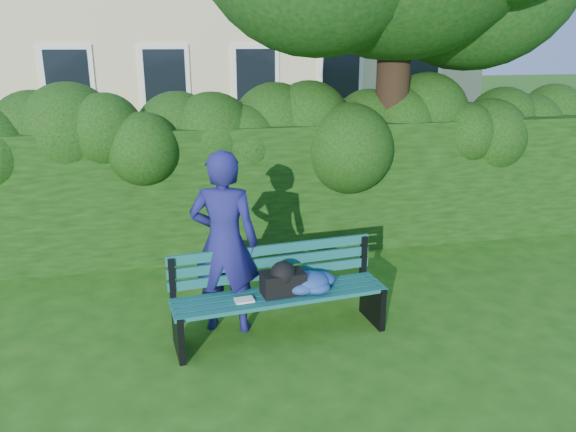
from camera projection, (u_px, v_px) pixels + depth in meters
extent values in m
plane|color=#205412|center=(300.00, 314.00, 6.18)|extent=(80.00, 80.00, 0.00)
cube|color=white|center=(68.00, 77.00, 14.13)|extent=(1.30, 0.08, 1.60)
cube|color=black|center=(67.00, 77.00, 14.09)|extent=(1.05, 0.04, 1.35)
cube|color=white|center=(165.00, 76.00, 14.63)|extent=(1.30, 0.08, 1.60)
cube|color=black|center=(165.00, 76.00, 14.59)|extent=(1.05, 0.04, 1.35)
cube|color=white|center=(256.00, 75.00, 15.13)|extent=(1.30, 0.08, 1.60)
cube|color=black|center=(256.00, 75.00, 15.09)|extent=(1.05, 0.04, 1.35)
cube|color=white|center=(340.00, 74.00, 15.63)|extent=(1.30, 0.08, 1.60)
cube|color=black|center=(341.00, 74.00, 15.59)|extent=(1.05, 0.04, 1.35)
cube|color=white|center=(420.00, 73.00, 16.13)|extent=(1.30, 0.08, 1.60)
cube|color=black|center=(421.00, 73.00, 16.09)|extent=(1.05, 0.04, 1.35)
cube|color=black|center=(263.00, 187.00, 7.96)|extent=(10.00, 1.00, 1.80)
cylinder|color=black|center=(392.00, 90.00, 7.89)|extent=(0.47, 0.47, 4.42)
cube|color=#0E4847|center=(286.00, 303.00, 5.43)|extent=(2.15, 0.31, 0.04)
cube|color=#0E4847|center=(282.00, 298.00, 5.54)|extent=(2.15, 0.31, 0.04)
cube|color=#0E4847|center=(279.00, 293.00, 5.65)|extent=(2.15, 0.31, 0.04)
cube|color=#0E4847|center=(275.00, 288.00, 5.76)|extent=(2.15, 0.31, 0.04)
cube|color=#0E4847|center=(273.00, 274.00, 5.79)|extent=(2.15, 0.24, 0.10)
cube|color=#0E4847|center=(272.00, 262.00, 5.76)|extent=(2.15, 0.24, 0.10)
cube|color=#0E4847|center=(272.00, 249.00, 5.73)|extent=(2.15, 0.24, 0.10)
cube|color=black|center=(178.00, 332.00, 5.36)|extent=(0.11, 0.50, 0.44)
cube|color=black|center=(172.00, 280.00, 5.46)|extent=(0.07, 0.07, 0.45)
cube|color=black|center=(177.00, 313.00, 5.24)|extent=(0.10, 0.42, 0.05)
cube|color=black|center=(372.00, 302.00, 5.97)|extent=(0.11, 0.50, 0.44)
cube|color=black|center=(363.00, 256.00, 6.07)|extent=(0.07, 0.07, 0.45)
cube|color=black|center=(375.00, 285.00, 5.86)|extent=(0.10, 0.42, 0.05)
cube|color=white|center=(244.00, 300.00, 5.42)|extent=(0.19, 0.15, 0.02)
cube|color=black|center=(283.00, 283.00, 5.56)|extent=(0.45, 0.28, 0.23)
imported|color=navy|center=(224.00, 243.00, 5.61)|extent=(0.79, 0.64, 1.89)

